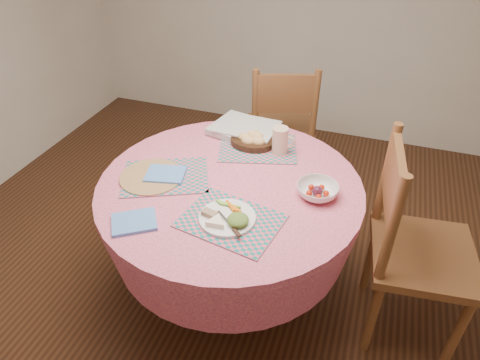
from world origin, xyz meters
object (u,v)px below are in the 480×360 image
object	(u,v)px
chair_right	(412,245)
dining_table	(230,215)
bread_bowl	(252,140)
fruit_bowl	(317,191)
dinner_plate	(229,217)
chair_back	(281,128)
wicker_trivet	(152,177)
latte_mug	(280,141)

from	to	relation	value
chair_right	dining_table	bearing A→B (deg)	89.39
chair_right	bread_bowl	world-z (taller)	chair_right
dining_table	fruit_bowl	xyz separation A→B (m)	(0.40, 0.04, 0.22)
bread_bowl	fruit_bowl	bearing A→B (deg)	-37.72
dinner_plate	fruit_bowl	world-z (taller)	same
chair_back	wicker_trivet	bearing A→B (deg)	53.36
latte_mug	dining_table	bearing A→B (deg)	-114.96
fruit_bowl	bread_bowl	bearing A→B (deg)	142.28
latte_mug	fruit_bowl	distance (m)	0.39
dinner_plate	fruit_bowl	distance (m)	0.43
latte_mug	wicker_trivet	bearing A→B (deg)	-141.67
latte_mug	bread_bowl	bearing A→B (deg)	171.53
chair_right	dinner_plate	size ratio (longest dim) A/B	4.41
chair_back	fruit_bowl	distance (m)	1.09
dining_table	chair_right	world-z (taller)	chair_right
dining_table	fruit_bowl	world-z (taller)	fruit_bowl
dinner_plate	wicker_trivet	bearing A→B (deg)	159.05
dining_table	chair_right	xyz separation A→B (m)	(0.85, 0.09, -0.01)
chair_right	chair_back	size ratio (longest dim) A/B	1.07
dinner_plate	fruit_bowl	size ratio (longest dim) A/B	1.08
dining_table	dinner_plate	bearing A→B (deg)	-70.92
wicker_trivet	latte_mug	world-z (taller)	latte_mug
chair_back	bread_bowl	xyz separation A→B (m)	(-0.00, -0.66, 0.27)
wicker_trivet	fruit_bowl	world-z (taller)	fruit_bowl
chair_right	wicker_trivet	bearing A→B (deg)	91.46
dining_table	chair_right	distance (m)	0.86
chair_back	fruit_bowl	size ratio (longest dim) A/B	4.47
chair_right	dinner_plate	distance (m)	0.87
fruit_bowl	dinner_plate	bearing A→B (deg)	-136.93
dining_table	wicker_trivet	distance (m)	0.42
dinner_plate	bread_bowl	size ratio (longest dim) A/B	1.03
dining_table	dinner_plate	xyz separation A→B (m)	(0.09, -0.25, 0.22)
bread_bowl	wicker_trivet	bearing A→B (deg)	-129.77
chair_right	fruit_bowl	world-z (taller)	chair_right
wicker_trivet	bread_bowl	xyz separation A→B (m)	(0.36, 0.43, 0.03)
wicker_trivet	dinner_plate	world-z (taller)	dinner_plate
chair_right	latte_mug	xyz separation A→B (m)	(-0.70, 0.24, 0.28)
dining_table	chair_back	distance (m)	1.02
chair_back	dinner_plate	distance (m)	1.30
chair_back	wicker_trivet	xyz separation A→B (m)	(-0.36, -1.10, 0.24)
dinner_plate	latte_mug	bearing A→B (deg)	83.67
wicker_trivet	dining_table	bearing A→B (deg)	12.54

